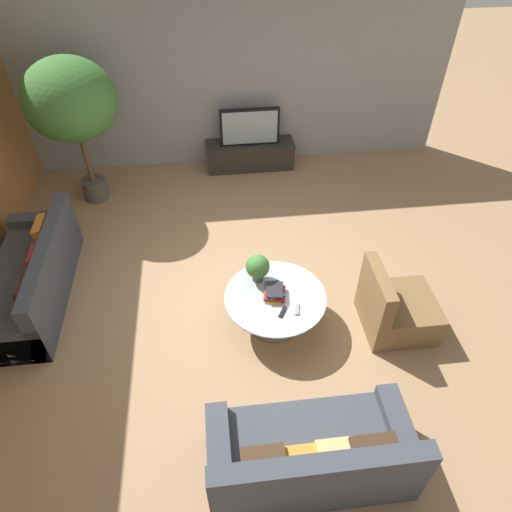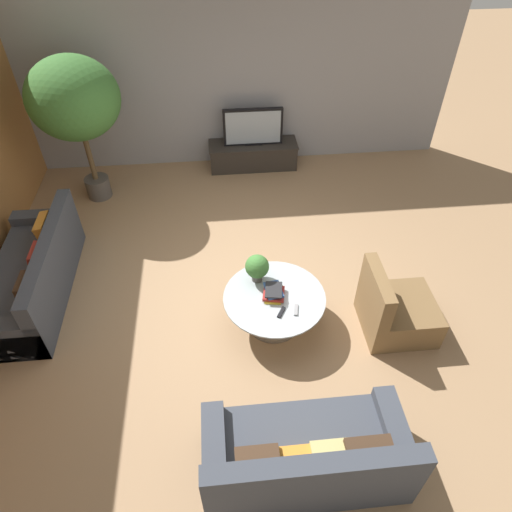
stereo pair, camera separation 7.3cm
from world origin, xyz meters
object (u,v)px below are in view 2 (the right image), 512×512
media_console (253,155)px  couch_near_entry (306,457)px  coffee_table (274,304)px  potted_plant_tabletop (257,267)px  potted_palm_tall (74,101)px  armchair_wicker (395,311)px  television (253,127)px  couch_by_wall (34,276)px

media_console → couch_near_entry: size_ratio=0.84×
coffee_table → potted_plant_tabletop: bearing=120.4°
couch_near_entry → potted_palm_tall: 5.41m
coffee_table → armchair_wicker: armchair_wicker is taller
couch_near_entry → potted_palm_tall: bearing=-61.4°
media_console → armchair_wicker: bearing=-70.9°
television → potted_palm_tall: potted_palm_tall is taller
couch_by_wall → potted_palm_tall: size_ratio=0.96×
armchair_wicker → couch_by_wall: bearing=77.2°
television → potted_plant_tabletop: television is taller
potted_palm_tall → couch_near_entry: bearing=-61.4°
armchair_wicker → television: bearing=19.1°
media_console → potted_palm_tall: (-2.54, -0.65, 1.36)m
couch_near_entry → armchair_wicker: (1.31, 1.56, -0.02)m
coffee_table → couch_near_entry: (0.06, -1.76, -0.03)m
armchair_wicker → potted_plant_tabletop: 1.66m
coffee_table → potted_palm_tall: bearing=130.6°
potted_palm_tall → armchair_wicker: bearing=-38.6°
couch_by_wall → armchair_wicker: size_ratio=2.45×
potted_plant_tabletop → armchair_wicker: bearing=-17.5°
media_console → couch_by_wall: bearing=-137.3°
coffee_table → couch_by_wall: 2.99m
television → armchair_wicker: bearing=-70.9°
coffee_table → armchair_wicker: bearing=-8.2°
couch_by_wall → couch_near_entry: size_ratio=1.18×
media_console → television: size_ratio=1.52×
couch_by_wall → couch_near_entry: 3.88m
potted_plant_tabletop → coffee_table: bearing=-59.6°
television → armchair_wicker: 3.95m
media_console → coffee_table: (-0.09, -3.51, 0.09)m
television → couch_by_wall: television is taller
couch_near_entry → media_console: bearing=-90.3°
media_console → potted_plant_tabletop: potted_plant_tabletop is taller
couch_by_wall → potted_plant_tabletop: bearing=79.9°
couch_by_wall → couch_near_entry: same height
couch_by_wall → potted_palm_tall: 2.50m
potted_plant_tabletop → couch_by_wall: bearing=169.9°
coffee_table → potted_palm_tall: potted_palm_tall is taller
coffee_table → couch_by_wall: couch_by_wall is taller
television → couch_by_wall: 4.07m
couch_by_wall → potted_palm_tall: (0.43, 2.09, 1.30)m
coffee_table → potted_palm_tall: 3.98m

